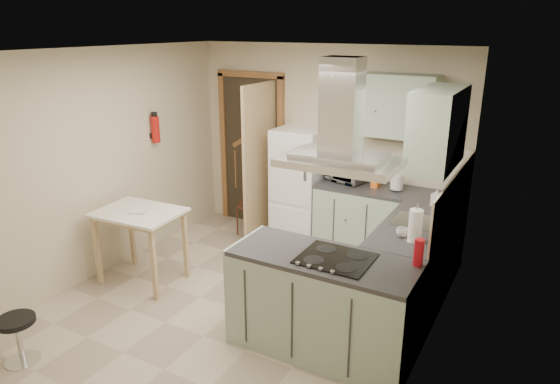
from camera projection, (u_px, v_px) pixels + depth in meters
The scene contains 28 objects.
floor at pixel (236, 309), 5.02m from camera, with size 4.20×4.20×0.00m, color tan.
ceiling at pixel (228, 51), 4.22m from camera, with size 4.20×4.20×0.00m, color silver.
back_wall at pixel (325, 145), 6.36m from camera, with size 3.60×3.60×0.00m, color #C1B495.
left_wall at pixel (96, 166), 5.45m from camera, with size 4.20×4.20×0.00m, color #C1B495.
right_wall at pixel (429, 228), 3.79m from camera, with size 4.20×4.20×0.00m, color #C1B495.
doorway at pixel (252, 151), 6.91m from camera, with size 1.10×0.12×2.10m, color brown.
fridge at pixel (300, 187), 6.36m from camera, with size 0.60×0.60×1.50m, color white.
counter_back at pixel (363, 221), 6.06m from camera, with size 1.08×0.60×0.90m, color #9EB2A0.
counter_right at pixel (418, 257), 5.12m from camera, with size 0.60×1.95×0.90m, color #9EB2A0.
splashback at pixel (398, 163), 5.94m from camera, with size 1.68×0.02×0.50m, color beige.
wall_cabinet_back at pixel (398, 106), 5.58m from camera, with size 0.85×0.35×0.70m, color #9EB2A0.
wall_cabinet_right at pixel (438, 128), 4.38m from camera, with size 0.35×0.90×0.70m, color #9EB2A0.
peninsula at pixel (323, 304), 4.25m from camera, with size 1.55×0.65×0.90m, color #9EB2A0.
hob at pixel (336, 258), 4.06m from camera, with size 0.58×0.50×0.01m, color black.
extractor_hood at pixel (339, 162), 3.80m from camera, with size 0.90×0.55×0.10m, color silver.
sink at pixel (417, 222), 4.83m from camera, with size 0.45×0.40×0.01m, color silver.
fire_extinguisher at pixel (155, 129), 6.09m from camera, with size 0.10×0.10×0.32m, color #B2140F.
drop_leaf_table at pixel (142, 247), 5.44m from camera, with size 0.88×0.66×0.83m, color tan.
bentwood_chair at pixel (250, 205), 6.74m from camera, with size 0.35×0.35×0.80m, color #4E351A.
stool at pixel (19, 340), 4.18m from camera, with size 0.31×0.31×0.42m, color black.
microwave at pixel (346, 171), 6.05m from camera, with size 0.47×0.32×0.26m, color black.
kettle at pixel (397, 181), 5.71m from camera, with size 0.15×0.15×0.22m, color silver.
cereal_box at pixel (376, 175), 5.85m from camera, with size 0.08×0.19×0.28m, color orange.
soap_bottle at pixel (437, 197), 5.22m from camera, with size 0.09×0.10×0.21m, color #A3A4AF.
paper_towel at pixel (415, 225), 4.35m from camera, with size 0.12×0.12×0.30m, color white.
cup at pixel (402, 233), 4.48m from camera, with size 0.10×0.10×0.08m, color silver.
red_bottle at pixel (419, 253), 3.92m from camera, with size 0.08×0.08×0.22m, color red.
book at pixel (130, 206), 5.31m from camera, with size 0.18×0.24×0.11m, color #9C3438.
Camera 1 is at (2.52, -3.61, 2.72)m, focal length 32.00 mm.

